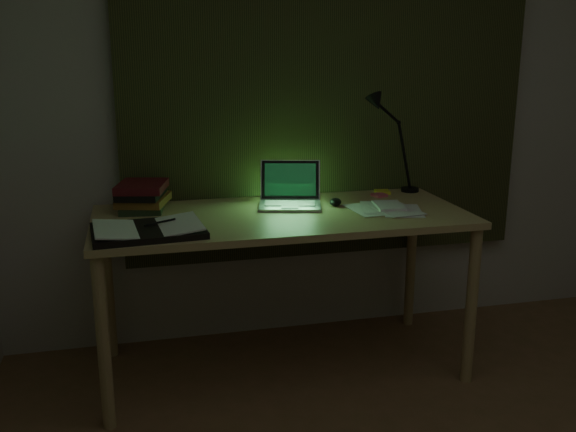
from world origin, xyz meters
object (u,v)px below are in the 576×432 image
at_px(loose_papers, 379,206).
at_px(desk_lamp, 412,144).
at_px(open_textbook, 148,229).
at_px(laptop, 290,186).
at_px(desk, 282,293).
at_px(book_stack, 143,196).

relative_size(loose_papers, desk_lamp, 0.61).
bearing_deg(open_textbook, laptop, 19.29).
bearing_deg(open_textbook, desk, 12.78).
bearing_deg(desk_lamp, desk, -158.81).
bearing_deg(book_stack, desk, -19.83).
bearing_deg(desk_lamp, open_textbook, -160.39).
relative_size(open_textbook, book_stack, 1.77).
relative_size(desk, open_textbook, 3.80).
bearing_deg(desk_lamp, laptop, -164.92).
height_order(desk, book_stack, book_stack).
height_order(open_textbook, desk_lamp, desk_lamp).
xyz_separation_m(desk, loose_papers, (0.49, 0.00, 0.41)).
height_order(book_stack, loose_papers, book_stack).
distance_m(book_stack, desk_lamp, 1.44).
relative_size(laptop, desk_lamp, 0.65).
distance_m(laptop, loose_papers, 0.45).
height_order(laptop, desk_lamp, desk_lamp).
xyz_separation_m(book_stack, loose_papers, (1.13, -0.22, -0.06)).
bearing_deg(book_stack, loose_papers, -11.26).
height_order(desk, desk_lamp, desk_lamp).
distance_m(laptop, desk_lamp, 0.77).
xyz_separation_m(open_textbook, loose_papers, (1.12, 0.20, -0.01)).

